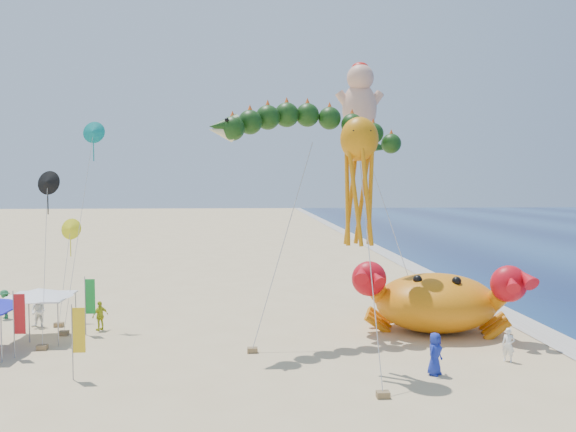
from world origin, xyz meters
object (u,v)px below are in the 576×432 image
object	(u,v)px
canopy_white	(39,293)
dragon_kite	(310,133)
cherub_kite	(360,99)
octopus_kite	(359,172)
crab_inflatable	(437,300)

from	to	relation	value
canopy_white	dragon_kite	bearing A→B (deg)	-1.41
cherub_kite	octopus_kite	size ratio (longest dim) A/B	1.44
octopus_kite	dragon_kite	bearing A→B (deg)	106.65
crab_inflatable	dragon_kite	size ratio (longest dim) A/B	0.75
dragon_kite	cherub_kite	xyz separation A→B (m)	(3.96, 6.42, 2.75)
crab_inflatable	canopy_white	bearing A→B (deg)	179.88
dragon_kite	cherub_kite	size ratio (longest dim) A/B	0.76
dragon_kite	canopy_white	bearing A→B (deg)	178.59
cherub_kite	octopus_kite	world-z (taller)	cherub_kite
crab_inflatable	dragon_kite	world-z (taller)	dragon_kite
dragon_kite	canopy_white	world-z (taller)	dragon_kite
cherub_kite	octopus_kite	distance (m)	13.01
dragon_kite	canopy_white	distance (m)	16.66
crab_inflatable	canopy_white	xyz separation A→B (m)	(-21.47, 0.04, 0.68)
cherub_kite	crab_inflatable	bearing A→B (deg)	-62.49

